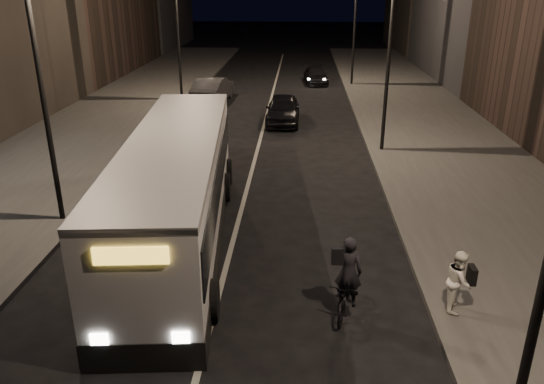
# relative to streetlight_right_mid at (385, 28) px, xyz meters

# --- Properties ---
(ground) EXTENTS (180.00, 180.00, 0.00)m
(ground) POSITION_rel_streetlight_right_mid_xyz_m (-5.33, -12.00, -5.36)
(ground) COLOR black
(ground) RESTS_ON ground
(sidewalk_right) EXTENTS (7.00, 70.00, 0.16)m
(sidewalk_right) POSITION_rel_streetlight_right_mid_xyz_m (3.17, 2.00, -5.28)
(sidewalk_right) COLOR #3B3A38
(sidewalk_right) RESTS_ON ground
(sidewalk_left) EXTENTS (7.00, 70.00, 0.16)m
(sidewalk_left) POSITION_rel_streetlight_right_mid_xyz_m (-13.83, 2.00, -5.28)
(sidewalk_left) COLOR #3B3A38
(sidewalk_left) RESTS_ON ground
(streetlight_right_mid) EXTENTS (1.20, 0.44, 8.12)m
(streetlight_right_mid) POSITION_rel_streetlight_right_mid_xyz_m (0.00, 0.00, 0.00)
(streetlight_right_mid) COLOR black
(streetlight_right_mid) RESTS_ON sidewalk_right
(streetlight_right_far) EXTENTS (1.20, 0.44, 8.12)m
(streetlight_right_far) POSITION_rel_streetlight_right_mid_xyz_m (0.00, 16.00, 0.00)
(streetlight_right_far) COLOR black
(streetlight_right_far) RESTS_ON sidewalk_right
(streetlight_left_near) EXTENTS (1.20, 0.44, 8.12)m
(streetlight_left_near) POSITION_rel_streetlight_right_mid_xyz_m (-10.66, -8.00, 0.00)
(streetlight_left_near) COLOR black
(streetlight_left_near) RESTS_ON sidewalk_left
(streetlight_left_far) EXTENTS (1.20, 0.44, 8.12)m
(streetlight_left_far) POSITION_rel_streetlight_right_mid_xyz_m (-10.66, 10.00, 0.00)
(streetlight_left_far) COLOR black
(streetlight_left_far) RESTS_ON sidewalk_left
(city_bus) EXTENTS (3.57, 11.91, 3.17)m
(city_bus) POSITION_rel_streetlight_right_mid_xyz_m (-6.93, -8.90, -3.64)
(city_bus) COLOR silver
(city_bus) RESTS_ON ground
(cyclist_on_bicycle) EXTENTS (1.01, 1.88, 2.05)m
(cyclist_on_bicycle) POSITION_rel_streetlight_right_mid_xyz_m (-2.26, -12.50, -4.68)
(cyclist_on_bicycle) COLOR black
(cyclist_on_bicycle) RESTS_ON ground
(pedestrian_woman) EXTENTS (0.72, 0.84, 1.47)m
(pedestrian_woman) POSITION_rel_streetlight_right_mid_xyz_m (0.27, -12.40, -4.46)
(pedestrian_woman) COLOR white
(pedestrian_woman) RESTS_ON sidewalk_right
(car_near) EXTENTS (1.78, 4.36, 1.48)m
(car_near) POSITION_rel_streetlight_right_mid_xyz_m (-4.35, 5.04, -4.62)
(car_near) COLOR black
(car_near) RESTS_ON ground
(car_mid) EXTENTS (2.18, 4.95, 1.58)m
(car_mid) POSITION_rel_streetlight_right_mid_xyz_m (-8.93, 10.08, -4.57)
(car_mid) COLOR #333436
(car_mid) RESTS_ON ground
(car_far) EXTENTS (1.93, 4.06, 1.14)m
(car_far) POSITION_rel_streetlight_right_mid_xyz_m (-2.31, 16.88, -4.79)
(car_far) COLOR black
(car_far) RESTS_ON ground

